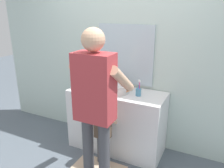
# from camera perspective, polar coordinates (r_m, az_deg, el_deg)

# --- Properties ---
(ground_plane) EXTENTS (14.00, 14.00, 0.00)m
(ground_plane) POSITION_cam_1_polar(r_m,az_deg,el_deg) (3.15, -1.26, -18.47)
(ground_plane) COLOR slate
(back_wall) EXTENTS (4.40, 0.10, 2.70)m
(back_wall) POSITION_cam_1_polar(r_m,az_deg,el_deg) (3.13, 3.80, 8.40)
(back_wall) COLOR silver
(back_wall) RESTS_ON ground
(vanity_cabinet) EXTENTS (1.29, 0.54, 0.86)m
(vanity_cabinet) POSITION_cam_1_polar(r_m,az_deg,el_deg) (3.15, 1.21, -9.24)
(vanity_cabinet) COLOR white
(vanity_cabinet) RESTS_ON ground
(sink_basin) EXTENTS (0.35, 0.35, 0.11)m
(sink_basin) POSITION_cam_1_polar(r_m,az_deg,el_deg) (2.94, 1.11, -0.99)
(sink_basin) COLOR silver
(sink_basin) RESTS_ON vanity_cabinet
(faucet) EXTENTS (0.18, 0.14, 0.18)m
(faucet) POSITION_cam_1_polar(r_m,az_deg,el_deg) (3.11, 2.74, 0.61)
(faucet) COLOR #B7BABF
(faucet) RESTS_ON vanity_cabinet
(toothbrush_cup) EXTENTS (0.07, 0.07, 0.21)m
(toothbrush_cup) POSITION_cam_1_polar(r_m,az_deg,el_deg) (2.83, 6.75, -1.95)
(toothbrush_cup) COLOR #4C8EB2
(toothbrush_cup) RESTS_ON vanity_cabinet
(soap_bottle) EXTENTS (0.06, 0.06, 0.17)m
(soap_bottle) POSITION_cam_1_polar(r_m,az_deg,el_deg) (3.08, -3.81, 0.12)
(soap_bottle) COLOR #B27FC6
(soap_bottle) RESTS_ON vanity_cabinet
(child_toddler) EXTENTS (0.26, 0.26, 0.86)m
(child_toddler) POSITION_cam_1_polar(r_m,az_deg,el_deg) (2.80, -2.30, -11.20)
(child_toddler) COLOR #47474C
(child_toddler) RESTS_ON ground
(adult_parent) EXTENTS (0.54, 0.57, 1.75)m
(adult_parent) POSITION_cam_1_polar(r_m,az_deg,el_deg) (2.28, -4.23, -3.39)
(adult_parent) COLOR #47474C
(adult_parent) RESTS_ON ground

